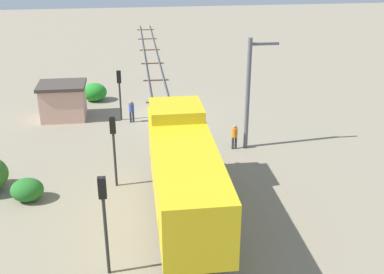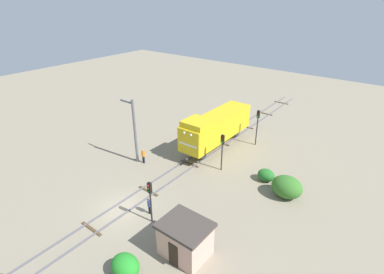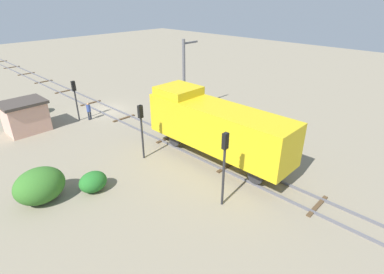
% 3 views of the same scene
% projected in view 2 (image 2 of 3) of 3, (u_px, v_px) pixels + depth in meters
% --- Properties ---
extents(ground_plane, '(114.91, 114.91, 0.00)m').
position_uv_depth(ground_plane, '(122.00, 209.00, 26.25)').
color(ground_plane, gray).
extents(railway_track, '(2.40, 76.60, 0.16)m').
position_uv_depth(railway_track, '(122.00, 208.00, 26.22)').
color(railway_track, '#595960').
rests_on(railway_track, ground).
extents(locomotive, '(2.90, 11.60, 4.60)m').
position_uv_depth(locomotive, '(216.00, 126.00, 35.47)').
color(locomotive, gold).
rests_on(locomotive, railway_track).
extents(traffic_signal_near, '(0.32, 0.34, 3.83)m').
position_uv_depth(traffic_signal_near, '(150.00, 195.00, 23.63)').
color(traffic_signal_near, '#262628').
rests_on(traffic_signal_near, ground).
extents(traffic_signal_mid, '(0.32, 0.34, 4.10)m').
position_uv_depth(traffic_signal_mid, '(222.00, 146.00, 30.76)').
color(traffic_signal_mid, '#262628').
rests_on(traffic_signal_mid, ground).
extents(traffic_signal_far, '(0.32, 0.34, 4.52)m').
position_uv_depth(traffic_signal_far, '(258.00, 121.00, 35.91)').
color(traffic_signal_far, '#262628').
rests_on(traffic_signal_far, ground).
extents(worker_near_track, '(0.38, 0.38, 1.70)m').
position_uv_depth(worker_near_track, '(150.00, 204.00, 25.24)').
color(worker_near_track, '#262B38').
rests_on(worker_near_track, ground).
extents(worker_by_signal, '(0.38, 0.38, 1.70)m').
position_uv_depth(worker_by_signal, '(143.00, 155.00, 32.88)').
color(worker_by_signal, '#262B38').
rests_on(worker_by_signal, ground).
extents(catenary_mast, '(1.94, 0.28, 7.26)m').
position_uv_depth(catenary_mast, '(134.00, 130.00, 31.97)').
color(catenary_mast, '#595960').
rests_on(catenary_mast, ground).
extents(relay_hut, '(3.50, 2.90, 2.74)m').
position_uv_depth(relay_hut, '(185.00, 239.00, 21.17)').
color(relay_hut, '#D19E8C').
rests_on(relay_hut, ground).
extents(bush_near, '(1.73, 1.41, 1.26)m').
position_uv_depth(bush_near, '(266.00, 175.00, 29.92)').
color(bush_near, '#246826').
rests_on(bush_near, ground).
extents(bush_mid, '(2.09, 1.71, 1.52)m').
position_uv_depth(bush_mid, '(125.00, 266.00, 19.85)').
color(bush_mid, '#228626').
rests_on(bush_mid, ground).
extents(bush_far, '(2.84, 2.33, 2.07)m').
position_uv_depth(bush_far, '(287.00, 187.00, 27.41)').
color(bush_far, '#346C26').
rests_on(bush_far, ground).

